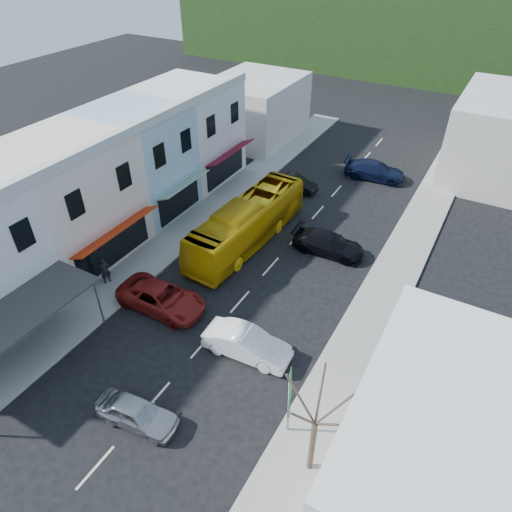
{
  "coord_description": "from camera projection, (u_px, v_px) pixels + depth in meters",
  "views": [
    {
      "loc": [
        11.01,
        -13.45,
        19.01
      ],
      "look_at": [
        0.0,
        6.0,
        2.2
      ],
      "focal_mm": 32.0,
      "sensor_mm": 36.0,
      "label": 1
    }
  ],
  "objects": [
    {
      "name": "sidewalk_left",
      "position": [
        197.0,
        222.0,
        34.98
      ],
      "size": [
        3.0,
        52.0,
        0.15
      ],
      "primitive_type": "cube",
      "color": "gray",
      "rests_on": "ground"
    },
    {
      "name": "distant_block_left",
      "position": [
        255.0,
        108.0,
        46.81
      ],
      "size": [
        8.0,
        10.0,
        6.0
      ],
      "primitive_type": "cube",
      "color": "#B7B2A8",
      "rests_on": "ground"
    },
    {
      "name": "car_white",
      "position": [
        247.0,
        345.0,
        24.19
      ],
      "size": [
        4.51,
        2.09,
        1.4
      ],
      "primitive_type": "imported",
      "rotation": [
        0.0,
        0.0,
        1.64
      ],
      "color": "silver",
      "rests_on": "ground"
    },
    {
      "name": "car_silver",
      "position": [
        137.0,
        413.0,
        20.9
      ],
      "size": [
        4.57,
        2.26,
        1.4
      ],
      "primitive_type": "imported",
      "rotation": [
        0.0,
        0.0,
        1.68
      ],
      "color": "#A9A9AD",
      "rests_on": "ground"
    },
    {
      "name": "hillside",
      "position": [
        445.0,
        18.0,
        66.91
      ],
      "size": [
        80.0,
        26.0,
        14.0
      ],
      "color": "#193113",
      "rests_on": "ground"
    },
    {
      "name": "sidewalk_right",
      "position": [
        389.0,
        285.0,
        29.07
      ],
      "size": [
        3.0,
        52.0,
        0.15
      ],
      "primitive_type": "cube",
      "color": "gray",
      "rests_on": "ground"
    },
    {
      "name": "ground",
      "position": [
        202.0,
        345.0,
        25.12
      ],
      "size": [
        120.0,
        120.0,
        0.0
      ],
      "primitive_type": "plane",
      "color": "black",
      "rests_on": "ground"
    },
    {
      "name": "car_black_near",
      "position": [
        328.0,
        244.0,
        31.57
      ],
      "size": [
        4.58,
        2.05,
        1.4
      ],
      "primitive_type": "imported",
      "rotation": [
        0.0,
        0.0,
        1.62
      ],
      "color": "black",
      "rests_on": "ground"
    },
    {
      "name": "car_navy_far",
      "position": [
        375.0,
        171.0,
        40.49
      ],
      "size": [
        4.67,
        2.31,
        1.4
      ],
      "primitive_type": "imported",
      "rotation": [
        0.0,
        0.0,
        1.68
      ],
      "color": "black",
      "rests_on": "ground"
    },
    {
      "name": "car_red",
      "position": [
        162.0,
        299.0,
        27.09
      ],
      "size": [
        4.63,
        1.97,
        1.4
      ],
      "primitive_type": "imported",
      "rotation": [
        0.0,
        0.0,
        1.59
      ],
      "color": "maroon",
      "rests_on": "ground"
    },
    {
      "name": "shopfront_row",
      "position": [
        90.0,
        189.0,
        31.11
      ],
      "size": [
        8.25,
        30.0,
        8.0
      ],
      "color": "silver",
      "rests_on": "ground"
    },
    {
      "name": "distant_block_right",
      "position": [
        502.0,
        137.0,
        39.55
      ],
      "size": [
        8.0,
        12.0,
        7.0
      ],
      "primitive_type": "cube",
      "color": "#B7B2A8",
      "rests_on": "ground"
    },
    {
      "name": "pedestrian_left",
      "position": [
        105.0,
        271.0,
        28.7
      ],
      "size": [
        0.58,
        0.7,
        1.7
      ],
      "primitive_type": "imported",
      "rotation": [
        0.0,
        0.0,
        1.23
      ],
      "color": "black",
      "rests_on": "sidewalk_left"
    },
    {
      "name": "direction_sign",
      "position": [
        289.0,
        407.0,
        19.84
      ],
      "size": [
        1.42,
        1.77,
        3.63
      ],
      "primitive_type": null,
      "rotation": [
        0.0,
        0.0,
        0.43
      ],
      "color": "#0C5B1B",
      "rests_on": "ground"
    },
    {
      "name": "traffic_signal",
      "position": [
        448.0,
        136.0,
        42.19
      ],
      "size": [
        0.62,
        1.07,
        5.09
      ],
      "primitive_type": null,
      "rotation": [
        0.0,
        0.0,
        3.09
      ],
      "color": "black",
      "rests_on": "ground"
    },
    {
      "name": "bus",
      "position": [
        247.0,
        224.0,
        32.06
      ],
      "size": [
        3.1,
        11.71,
        3.1
      ],
      "primitive_type": "imported",
      "rotation": [
        0.0,
        0.0,
        -0.05
      ],
      "color": "#D4A00B",
      "rests_on": "ground"
    },
    {
      "name": "car_black_far",
      "position": [
        295.0,
        182.0,
        38.8
      ],
      "size": [
        4.48,
        2.0,
        1.4
      ],
      "primitive_type": "imported",
      "rotation": [
        0.0,
        0.0,
        1.53
      ],
      "color": "black",
      "rests_on": "ground"
    },
    {
      "name": "right_building",
      "position": [
        468.0,
        499.0,
        14.62
      ],
      "size": [
        8.0,
        9.0,
        8.0
      ],
      "primitive_type": "cube",
      "color": "silver",
      "rests_on": "ground"
    },
    {
      "name": "street_tree",
      "position": [
        315.0,
        424.0,
        17.56
      ],
      "size": [
        3.16,
        3.16,
        6.55
      ],
      "primitive_type": null,
      "rotation": [
        0.0,
        0.0,
        0.28
      ],
      "color": "#34271C",
      "rests_on": "ground"
    }
  ]
}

